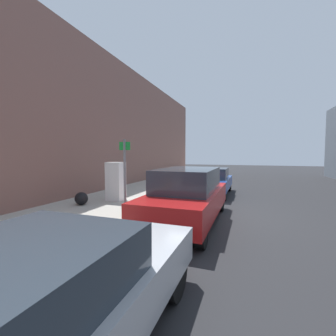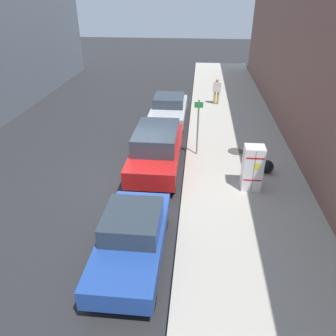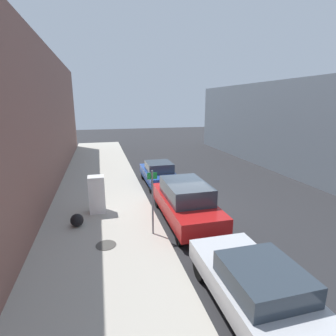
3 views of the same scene
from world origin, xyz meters
The scene contains 10 objects.
ground_plane centered at (0.00, 0.00, 0.00)m, with size 80.00×80.00×0.00m, color #28282B.
sidewalk_slab centered at (-4.00, 0.00, 0.08)m, with size 4.70×44.00×0.16m, color #B2ADA0.
building_facade_near centered at (-7.18, 0.00, 4.02)m, with size 1.65×39.60×8.03m, color #7F564C.
discarded_refrigerator centered at (-4.13, 0.45, 1.00)m, with size 0.70×0.61×1.68m.
manhole_cover centered at (-3.87, -2.57, 0.17)m, with size 0.70×0.70×0.02m, color #47443F.
street_sign_post centered at (-2.12, -2.15, 1.54)m, with size 0.36×0.07×2.47m.
trash_bag centered at (-4.94, -0.79, 0.42)m, with size 0.52×0.52×0.52m, color black.
parked_sedan_silver centered at (-0.47, -6.44, 0.74)m, with size 1.85×4.34×1.42m.
parked_suv_red centered at (-0.47, -1.08, 0.88)m, with size 1.90×4.80×1.73m.
parked_hatchback_blue centered at (-0.47, 4.23, 0.74)m, with size 1.71×4.06×1.45m.
Camera 1 is at (1.36, -7.95, 2.18)m, focal length 24.00 mm.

